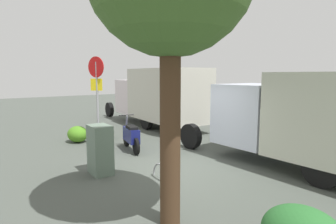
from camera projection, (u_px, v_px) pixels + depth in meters
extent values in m
plane|color=#4A5049|center=(176.00, 166.00, 8.32)|extent=(60.00, 60.00, 0.00)
cylinder|color=black|center=(322.00, 169.00, 6.70)|extent=(0.91, 0.28, 0.90)
cylinder|color=black|center=(226.00, 130.00, 11.42)|extent=(0.91, 0.28, 0.90)
cylinder|color=black|center=(191.00, 136.00, 10.27)|extent=(0.91, 0.28, 0.90)
cube|color=silver|center=(253.00, 114.00, 9.21)|extent=(1.87, 2.16, 1.90)
cube|color=black|center=(254.00, 95.00, 9.13)|extent=(1.89, 2.00, 0.60)
cylinder|color=black|center=(179.00, 117.00, 14.89)|extent=(0.91, 0.31, 0.90)
cylinder|color=black|center=(147.00, 120.00, 13.89)|extent=(0.91, 0.31, 0.90)
cylinder|color=black|center=(137.00, 108.00, 19.14)|extent=(0.91, 0.31, 0.90)
cylinder|color=black|center=(110.00, 110.00, 18.14)|extent=(0.91, 0.31, 0.90)
cube|color=beige|center=(167.00, 94.00, 13.90)|extent=(4.69, 2.50, 2.50)
cube|color=silver|center=(138.00, 96.00, 16.69)|extent=(1.94, 2.22, 1.90)
cube|color=black|center=(138.00, 86.00, 16.61)|extent=(1.95, 2.06, 0.60)
cylinder|color=black|center=(126.00, 139.00, 10.62)|extent=(0.57, 0.22, 0.56)
cylinder|color=black|center=(136.00, 146.00, 9.48)|extent=(0.57, 0.22, 0.56)
cube|color=navy|center=(131.00, 135.00, 9.97)|extent=(1.14, 0.55, 0.48)
cube|color=black|center=(132.00, 128.00, 9.84)|extent=(0.69, 0.41, 0.12)
cylinder|color=slate|center=(126.00, 124.00, 10.50)|extent=(0.29, 0.13, 0.69)
cylinder|color=black|center=(126.00, 115.00, 10.46)|extent=(0.16, 0.55, 0.04)
cylinder|color=#9E9EA3|center=(98.00, 104.00, 10.54)|extent=(0.08, 0.08, 3.12)
cylinder|color=red|center=(96.00, 67.00, 10.35)|extent=(0.71, 0.32, 0.76)
cube|color=yellow|center=(96.00, 85.00, 10.43)|extent=(0.33, 0.33, 0.44)
cylinder|color=#47301E|center=(170.00, 132.00, 4.92)|extent=(0.36, 0.36, 3.35)
cube|color=slate|center=(100.00, 150.00, 7.61)|extent=(0.73, 0.53, 1.32)
torus|color=#B7B7BC|center=(161.00, 180.00, 7.25)|extent=(0.85, 0.15, 0.85)
ellipsoid|color=#455B43|center=(107.00, 132.00, 11.97)|extent=(0.70, 0.57, 0.47)
ellipsoid|color=#4B8821|center=(78.00, 134.00, 11.26)|extent=(0.93, 0.76, 0.64)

